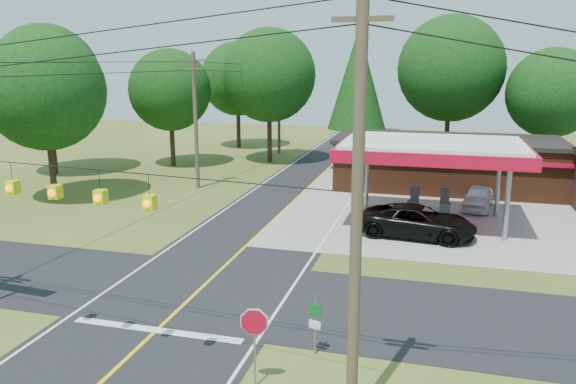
% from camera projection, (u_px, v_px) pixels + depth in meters
% --- Properties ---
extents(ground, '(120.00, 120.00, 0.00)m').
position_uv_depth(ground, '(198.00, 292.00, 23.37)').
color(ground, '#41541D').
rests_on(ground, ground).
extents(main_highway, '(8.00, 120.00, 0.02)m').
position_uv_depth(main_highway, '(198.00, 291.00, 23.37)').
color(main_highway, black).
rests_on(main_highway, ground).
extents(cross_road, '(70.00, 7.00, 0.02)m').
position_uv_depth(cross_road, '(198.00, 291.00, 23.36)').
color(cross_road, black).
rests_on(cross_road, ground).
extents(lane_center_yellow, '(0.15, 110.00, 0.00)m').
position_uv_depth(lane_center_yellow, '(198.00, 291.00, 23.36)').
color(lane_center_yellow, yellow).
rests_on(lane_center_yellow, main_highway).
extents(gas_canopy, '(10.60, 7.40, 4.88)m').
position_uv_depth(gas_canopy, '(432.00, 152.00, 32.33)').
color(gas_canopy, gray).
rests_on(gas_canopy, ground).
extents(convenience_store, '(16.40, 7.55, 3.80)m').
position_uv_depth(convenience_store, '(447.00, 163.00, 41.99)').
color(convenience_store, '#522B17').
rests_on(convenience_store, ground).
extents(utility_pole_near_right, '(1.80, 0.30, 11.50)m').
position_uv_depth(utility_pole_near_right, '(357.00, 207.00, 13.52)').
color(utility_pole_near_right, '#473828').
rests_on(utility_pole_near_right, ground).
extents(utility_pole_far_left, '(1.80, 0.30, 10.00)m').
position_uv_depth(utility_pole_far_left, '(196.00, 119.00, 41.12)').
color(utility_pole_far_left, '#473828').
rests_on(utility_pole_far_left, ground).
extents(utility_pole_north, '(0.30, 0.30, 9.50)m').
position_uv_depth(utility_pole_north, '(279.00, 107.00, 56.82)').
color(utility_pole_north, '#473828').
rests_on(utility_pole_north, ground).
extents(overhead_beacons, '(17.04, 2.04, 1.03)m').
position_uv_depth(overhead_beacons, '(76.00, 171.00, 16.56)').
color(overhead_beacons, black).
rests_on(overhead_beacons, ground).
extents(treeline_backdrop, '(70.27, 51.59, 13.30)m').
position_uv_depth(treeline_backdrop, '(330.00, 85.00, 44.01)').
color(treeline_backdrop, '#332316').
rests_on(treeline_backdrop, ground).
extents(suv_car, '(6.76, 6.76, 1.71)m').
position_uv_depth(suv_car, '(418.00, 222.00, 30.42)').
color(suv_car, black).
rests_on(suv_car, ground).
extents(sedan_car, '(4.93, 4.93, 1.46)m').
position_uv_depth(sedan_car, '(478.00, 198.00, 36.13)').
color(sedan_car, white).
rests_on(sedan_car, ground).
extents(octagonal_stop_sign, '(0.86, 0.20, 2.50)m').
position_uv_depth(octagonal_stop_sign, '(254.00, 328.00, 16.15)').
color(octagonal_stop_sign, gray).
rests_on(octagonal_stop_sign, ground).
extents(route_sign_post, '(0.41, 0.14, 2.06)m').
position_uv_depth(route_sign_post, '(315.00, 320.00, 18.09)').
color(route_sign_post, gray).
rests_on(route_sign_post, ground).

